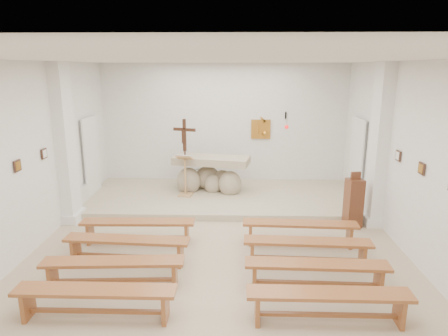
{
  "coord_description": "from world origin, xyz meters",
  "views": [
    {
      "loc": [
        0.31,
        -6.42,
        3.39
      ],
      "look_at": [
        0.09,
        1.6,
        1.35
      ],
      "focal_mm": 32.0,
      "sensor_mm": 36.0,
      "label": 1
    }
  ],
  "objects_px": {
    "lectern": "(185,175)",
    "donation_pedestal": "(353,203)",
    "bench_left_second": "(127,244)",
    "bench_right_second": "(307,246)",
    "bench_right_front": "(300,228)",
    "bench_right_fourth": "(329,300)",
    "bench_left_third": "(113,267)",
    "bench_left_fourth": "(95,296)",
    "bench_left_front": "(138,226)",
    "bench_right_third": "(317,270)",
    "altar": "(211,176)",
    "crucifix_stand": "(185,152)"
  },
  "relations": [
    {
      "from": "lectern",
      "to": "donation_pedestal",
      "type": "xyz_separation_m",
      "value": [
        3.84,
        -1.57,
        -0.16
      ]
    },
    {
      "from": "bench_left_second",
      "to": "bench_right_second",
      "type": "xyz_separation_m",
      "value": [
        3.16,
        0.0,
        0.0
      ]
    },
    {
      "from": "bench_right_front",
      "to": "bench_right_fourth",
      "type": "bearing_deg",
      "value": -87.33
    },
    {
      "from": "donation_pedestal",
      "to": "bench_left_third",
      "type": "bearing_deg",
      "value": -159.3
    },
    {
      "from": "donation_pedestal",
      "to": "bench_right_front",
      "type": "distance_m",
      "value": 1.64
    },
    {
      "from": "bench_left_second",
      "to": "bench_left_fourth",
      "type": "relative_size",
      "value": 1.01
    },
    {
      "from": "donation_pedestal",
      "to": "bench_left_fourth",
      "type": "xyz_separation_m",
      "value": [
        -4.46,
        -3.45,
        -0.19
      ]
    },
    {
      "from": "lectern",
      "to": "donation_pedestal",
      "type": "height_order",
      "value": "lectern"
    },
    {
      "from": "bench_left_front",
      "to": "bench_right_third",
      "type": "distance_m",
      "value": 3.56
    },
    {
      "from": "bench_right_fourth",
      "to": "bench_right_third",
      "type": "bearing_deg",
      "value": 90.38
    },
    {
      "from": "lectern",
      "to": "bench_right_front",
      "type": "bearing_deg",
      "value": -34.48
    },
    {
      "from": "bench_right_third",
      "to": "bench_right_second",
      "type": "bearing_deg",
      "value": 91.79
    },
    {
      "from": "bench_left_front",
      "to": "bench_left_fourth",
      "type": "bearing_deg",
      "value": -91.11
    },
    {
      "from": "altar",
      "to": "bench_right_fourth",
      "type": "bearing_deg",
      "value": -59.71
    },
    {
      "from": "crucifix_stand",
      "to": "bench_right_fourth",
      "type": "xyz_separation_m",
      "value": [
        2.54,
        -5.08,
        -0.94
      ]
    },
    {
      "from": "donation_pedestal",
      "to": "crucifix_stand",
      "type": "bearing_deg",
      "value": 147.25
    },
    {
      "from": "bench_left_front",
      "to": "bench_left_second",
      "type": "distance_m",
      "value": 0.82
    },
    {
      "from": "bench_right_second",
      "to": "bench_left_fourth",
      "type": "distance_m",
      "value": 3.56
    },
    {
      "from": "donation_pedestal",
      "to": "bench_right_fourth",
      "type": "height_order",
      "value": "donation_pedestal"
    },
    {
      "from": "bench_right_second",
      "to": "bench_right_third",
      "type": "xyz_separation_m",
      "value": [
        0.0,
        -0.82,
        0.0
      ]
    },
    {
      "from": "altar",
      "to": "bench_right_second",
      "type": "xyz_separation_m",
      "value": [
        1.92,
        -3.84,
        -0.19
      ]
    },
    {
      "from": "donation_pedestal",
      "to": "bench_left_front",
      "type": "bearing_deg",
      "value": -177.32
    },
    {
      "from": "bench_left_third",
      "to": "bench_left_fourth",
      "type": "distance_m",
      "value": 0.82
    },
    {
      "from": "bench_right_front",
      "to": "bench_left_second",
      "type": "distance_m",
      "value": 3.27
    },
    {
      "from": "bench_right_second",
      "to": "bench_right_fourth",
      "type": "xyz_separation_m",
      "value": [
        -0.0,
        -1.64,
        0.0
      ]
    },
    {
      "from": "altar",
      "to": "crucifix_stand",
      "type": "bearing_deg",
      "value": -135.81
    },
    {
      "from": "bench_right_third",
      "to": "bench_right_front",
      "type": "bearing_deg",
      "value": 91.79
    },
    {
      "from": "bench_left_second",
      "to": "altar",
      "type": "bearing_deg",
      "value": 75.7
    },
    {
      "from": "crucifix_stand",
      "to": "bench_right_second",
      "type": "height_order",
      "value": "crucifix_stand"
    },
    {
      "from": "bench_left_front",
      "to": "donation_pedestal",
      "type": "bearing_deg",
      "value": 11.36
    },
    {
      "from": "lectern",
      "to": "bench_right_third",
      "type": "distance_m",
      "value": 4.92
    },
    {
      "from": "bench_right_second",
      "to": "bench_left_third",
      "type": "height_order",
      "value": "same"
    },
    {
      "from": "altar",
      "to": "crucifix_stand",
      "type": "distance_m",
      "value": 1.06
    },
    {
      "from": "crucifix_stand",
      "to": "donation_pedestal",
      "type": "bearing_deg",
      "value": -3.98
    },
    {
      "from": "lectern",
      "to": "crucifix_stand",
      "type": "bearing_deg",
      "value": 98.67
    },
    {
      "from": "bench_right_third",
      "to": "donation_pedestal",
      "type": "bearing_deg",
      "value": 65.45
    },
    {
      "from": "bench_right_third",
      "to": "bench_left_front",
      "type": "bearing_deg",
      "value": 154.36
    },
    {
      "from": "bench_left_front",
      "to": "bench_right_front",
      "type": "height_order",
      "value": "same"
    },
    {
      "from": "bench_right_front",
      "to": "donation_pedestal",
      "type": "bearing_deg",
      "value": 39.85
    },
    {
      "from": "bench_right_second",
      "to": "bench_right_fourth",
      "type": "distance_m",
      "value": 1.64
    },
    {
      "from": "donation_pedestal",
      "to": "bench_right_fourth",
      "type": "relative_size",
      "value": 0.56
    },
    {
      "from": "crucifix_stand",
      "to": "bench_left_fourth",
      "type": "distance_m",
      "value": 5.2
    },
    {
      "from": "altar",
      "to": "bench_right_second",
      "type": "relative_size",
      "value": 0.94
    },
    {
      "from": "bench_right_front",
      "to": "bench_right_second",
      "type": "bearing_deg",
      "value": -87.33
    },
    {
      "from": "lectern",
      "to": "bench_right_fourth",
      "type": "height_order",
      "value": "lectern"
    },
    {
      "from": "crucifix_stand",
      "to": "bench_left_fourth",
      "type": "height_order",
      "value": "crucifix_stand"
    },
    {
      "from": "donation_pedestal",
      "to": "bench_right_second",
      "type": "height_order",
      "value": "donation_pedestal"
    },
    {
      "from": "lectern",
      "to": "bench_left_second",
      "type": "xyz_separation_m",
      "value": [
        -0.62,
        -3.37,
        -0.35
      ]
    },
    {
      "from": "bench_left_third",
      "to": "bench_left_front",
      "type": "bearing_deg",
      "value": 86.96
    },
    {
      "from": "bench_left_front",
      "to": "bench_left_fourth",
      "type": "relative_size",
      "value": 1.0
    }
  ]
}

